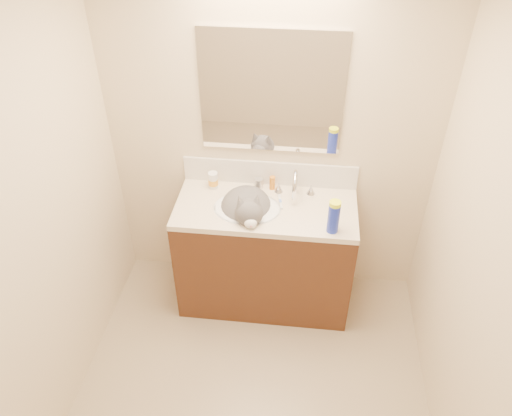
% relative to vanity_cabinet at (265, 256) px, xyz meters
% --- Properties ---
extents(ground, '(2.50, 2.50, 0.00)m').
position_rel_vanity_cabinet_xyz_m(ground, '(0.00, -0.97, -0.41)').
color(ground, gray).
rests_on(ground, ground).
extents(room_shell, '(2.24, 2.54, 2.52)m').
position_rel_vanity_cabinet_xyz_m(room_shell, '(0.00, -0.97, 1.08)').
color(room_shell, beige).
rests_on(room_shell, ground).
extents(vanity_cabinet, '(1.20, 0.55, 0.82)m').
position_rel_vanity_cabinet_xyz_m(vanity_cabinet, '(0.00, 0.00, 0.00)').
color(vanity_cabinet, '#442313').
rests_on(vanity_cabinet, ground).
extents(counter_slab, '(1.20, 0.55, 0.04)m').
position_rel_vanity_cabinet_xyz_m(counter_slab, '(0.00, 0.00, 0.43)').
color(counter_slab, beige).
rests_on(counter_slab, vanity_cabinet).
extents(basin, '(0.45, 0.36, 0.14)m').
position_rel_vanity_cabinet_xyz_m(basin, '(-0.12, -0.03, 0.38)').
color(basin, white).
rests_on(basin, vanity_cabinet).
extents(faucet, '(0.28, 0.20, 0.21)m').
position_rel_vanity_cabinet_xyz_m(faucet, '(0.18, 0.14, 0.54)').
color(faucet, silver).
rests_on(faucet, counter_slab).
extents(cat, '(0.46, 0.51, 0.35)m').
position_rel_vanity_cabinet_xyz_m(cat, '(-0.12, -0.02, 0.44)').
color(cat, '#504D50').
rests_on(cat, basin).
extents(backsplash, '(1.20, 0.02, 0.18)m').
position_rel_vanity_cabinet_xyz_m(backsplash, '(0.00, 0.26, 0.54)').
color(backsplash, silver).
rests_on(backsplash, counter_slab).
extents(mirror, '(0.90, 0.02, 0.80)m').
position_rel_vanity_cabinet_xyz_m(mirror, '(0.00, 0.26, 1.13)').
color(mirror, white).
rests_on(mirror, room_shell).
extents(pill_bottle, '(0.08, 0.08, 0.12)m').
position_rel_vanity_cabinet_xyz_m(pill_bottle, '(-0.38, 0.17, 0.51)').
color(pill_bottle, silver).
rests_on(pill_bottle, counter_slab).
extents(pill_label, '(0.08, 0.08, 0.04)m').
position_rel_vanity_cabinet_xyz_m(pill_label, '(-0.38, 0.17, 0.50)').
color(pill_label, '#F5A728').
rests_on(pill_label, pill_bottle).
extents(silver_jar, '(0.06, 0.06, 0.07)m').
position_rel_vanity_cabinet_xyz_m(silver_jar, '(-0.07, 0.21, 0.48)').
color(silver_jar, '#B7B7BC').
rests_on(silver_jar, counter_slab).
extents(amber_bottle, '(0.05, 0.05, 0.10)m').
position_rel_vanity_cabinet_xyz_m(amber_bottle, '(0.02, 0.21, 0.50)').
color(amber_bottle, orange).
rests_on(amber_bottle, counter_slab).
extents(toothbrush, '(0.04, 0.16, 0.01)m').
position_rel_vanity_cabinet_xyz_m(toothbrush, '(0.09, 0.06, 0.46)').
color(toothbrush, silver).
rests_on(toothbrush, counter_slab).
extents(toothbrush_head, '(0.02, 0.03, 0.02)m').
position_rel_vanity_cabinet_xyz_m(toothbrush_head, '(0.09, 0.06, 0.46)').
color(toothbrush_head, '#6F91EC').
rests_on(toothbrush_head, counter_slab).
extents(spray_can, '(0.08, 0.08, 0.20)m').
position_rel_vanity_cabinet_xyz_m(spray_can, '(0.43, -0.20, 0.55)').
color(spray_can, '#1B2EC3').
rests_on(spray_can, counter_slab).
extents(spray_cap, '(0.08, 0.08, 0.04)m').
position_rel_vanity_cabinet_xyz_m(spray_cap, '(0.43, -0.20, 0.65)').
color(spray_cap, '#EAFF1A').
rests_on(spray_cap, spray_can).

